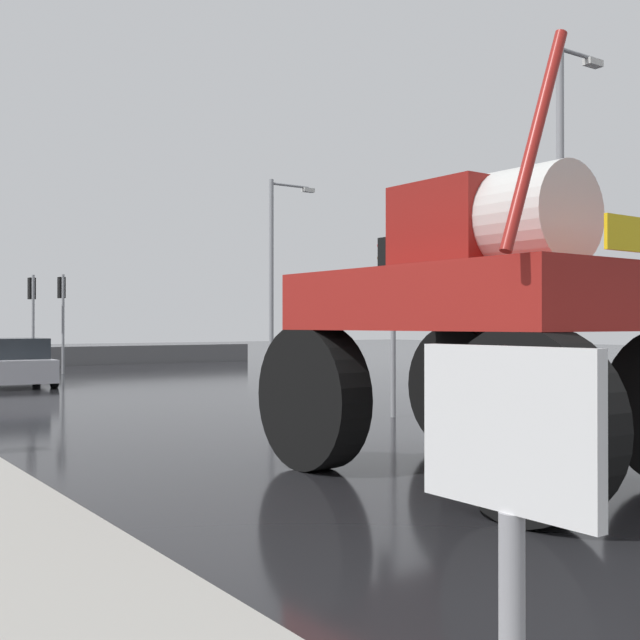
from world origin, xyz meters
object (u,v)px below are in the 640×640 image
object	(u,v)px
lane_arrow_sign	(508,550)
streetlight_far_right	(275,265)
traffic_signal_far_left	(32,302)
streetlight_near_right	(563,208)
sedan_ahead	(17,363)
traffic_signal_near_right	(388,282)
traffic_signal_far_right	(62,301)
oversize_sprayer	(489,319)

from	to	relation	value
lane_arrow_sign	streetlight_far_right	size ratio (longest dim) A/B	0.23
traffic_signal_far_left	streetlight_near_right	world-z (taller)	streetlight_near_right
streetlight_near_right	streetlight_far_right	bearing A→B (deg)	86.69
sedan_ahead	streetlight_near_right	world-z (taller)	streetlight_near_right
sedan_ahead	streetlight_far_right	xyz separation A→B (m)	(9.66, 0.22, 3.53)
traffic_signal_near_right	traffic_signal_far_left	size ratio (longest dim) A/B	1.01
lane_arrow_sign	traffic_signal_near_right	xyz separation A→B (m)	(9.07, 11.54, 1.50)
traffic_signal_far_right	streetlight_near_right	distance (m)	20.64
lane_arrow_sign	streetlight_far_right	bearing A→B (deg)	60.07
traffic_signal_far_left	streetlight_near_right	xyz separation A→B (m)	(6.94, -19.73, 1.84)
sedan_ahead	traffic_signal_far_left	world-z (taller)	traffic_signal_far_left
streetlight_near_right	lane_arrow_sign	bearing A→B (deg)	-142.02
traffic_signal_near_right	traffic_signal_far_right	world-z (taller)	traffic_signal_far_right
lane_arrow_sign	streetlight_far_right	xyz separation A→B (m)	(14.30, 24.84, 2.90)
oversize_sprayer	streetlight_near_right	bearing A→B (deg)	-59.21
sedan_ahead	traffic_signal_near_right	bearing A→B (deg)	-157.76
traffic_signal_far_left	streetlight_far_right	bearing A→B (deg)	-34.84
lane_arrow_sign	oversize_sprayer	size ratio (longest dim) A/B	0.31
oversize_sprayer	traffic_signal_near_right	distance (m)	6.81
streetlight_near_right	sedan_ahead	bearing A→B (deg)	122.05
streetlight_far_right	traffic_signal_far_right	bearing A→B (deg)	140.76
traffic_signal_far_left	traffic_signal_far_right	distance (m)	1.15
oversize_sprayer	traffic_signal_far_left	world-z (taller)	oversize_sprayer
traffic_signal_far_right	oversize_sprayer	bearing A→B (deg)	-94.29
sedan_ahead	traffic_signal_far_right	xyz separation A→B (m)	(3.04, 5.62, 2.16)
traffic_signal_far_right	streetlight_far_right	size ratio (longest dim) A/B	0.52
lane_arrow_sign	streetlight_near_right	world-z (taller)	streetlight_near_right
sedan_ahead	streetlight_far_right	world-z (taller)	streetlight_far_right
sedan_ahead	streetlight_near_right	bearing A→B (deg)	-144.40
oversize_sprayer	sedan_ahead	bearing A→B (deg)	1.62
traffic_signal_far_right	streetlight_near_right	xyz separation A→B (m)	(5.79, -19.73, 1.80)
traffic_signal_near_right	streetlight_near_right	xyz separation A→B (m)	(4.41, -1.03, 1.83)
traffic_signal_far_left	streetlight_far_right	distance (m)	9.57
traffic_signal_far_left	traffic_signal_far_right	bearing A→B (deg)	-0.05
sedan_ahead	streetlight_far_right	bearing A→B (deg)	-85.16
lane_arrow_sign	streetlight_near_right	size ratio (longest dim) A/B	0.20
oversize_sprayer	streetlight_near_right	distance (m)	9.46
traffic_signal_far_left	traffic_signal_far_right	world-z (taller)	traffic_signal_far_right
lane_arrow_sign	sedan_ahead	xyz separation A→B (m)	(4.64, 24.62, -0.63)
streetlight_near_right	streetlight_far_right	size ratio (longest dim) A/B	1.12
sedan_ahead	traffic_signal_far_right	size ratio (longest dim) A/B	1.07
lane_arrow_sign	traffic_signal_far_right	world-z (taller)	traffic_signal_far_right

